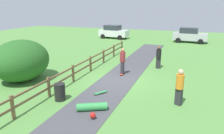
{
  "coord_description": "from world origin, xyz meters",
  "views": [
    {
      "loc": [
        4.34,
        -13.02,
        4.78
      ],
      "look_at": [
        -0.23,
        -0.53,
        1.0
      ],
      "focal_mm": 35.32,
      "sensor_mm": 36.0,
      "label": 1
    }
  ],
  "objects_px": {
    "skater_fallen": "(92,107)",
    "parked_car_white": "(113,32)",
    "skateboard_loose": "(101,92)",
    "bystander_black": "(159,56)",
    "trash_bin": "(60,92)",
    "bush_large": "(21,61)",
    "skater_riding": "(123,60)",
    "bystander_orange": "(180,85)",
    "parked_car_silver": "(190,35)"
  },
  "relations": [
    {
      "from": "parked_car_silver",
      "to": "parked_car_white",
      "type": "bearing_deg",
      "value": 179.99
    },
    {
      "from": "skater_riding",
      "to": "trash_bin",
      "type": "bearing_deg",
      "value": -108.29
    },
    {
      "from": "bystander_black",
      "to": "parked_car_white",
      "type": "xyz_separation_m",
      "value": [
        -8.58,
        13.66,
        -0.01
      ]
    },
    {
      "from": "bystander_black",
      "to": "parked_car_white",
      "type": "distance_m",
      "value": 16.13
    },
    {
      "from": "trash_bin",
      "to": "skater_fallen",
      "type": "xyz_separation_m",
      "value": [
        2.09,
        -0.58,
        -0.25
      ]
    },
    {
      "from": "skater_riding",
      "to": "skateboard_loose",
      "type": "distance_m",
      "value": 3.89
    },
    {
      "from": "skater_riding",
      "to": "parked_car_silver",
      "type": "xyz_separation_m",
      "value": [
        4.07,
        16.13,
        -0.11
      ]
    },
    {
      "from": "bush_large",
      "to": "bystander_black",
      "type": "bearing_deg",
      "value": 36.54
    },
    {
      "from": "parked_car_silver",
      "to": "bush_large",
      "type": "bearing_deg",
      "value": -116.74
    },
    {
      "from": "parked_car_silver",
      "to": "skater_riding",
      "type": "bearing_deg",
      "value": -104.16
    },
    {
      "from": "skater_riding",
      "to": "parked_car_white",
      "type": "bearing_deg",
      "value": 111.82
    },
    {
      "from": "skater_riding",
      "to": "parked_car_white",
      "type": "xyz_separation_m",
      "value": [
        -6.46,
        16.13,
        -0.11
      ]
    },
    {
      "from": "bush_large",
      "to": "skateboard_loose",
      "type": "xyz_separation_m",
      "value": [
        5.68,
        -0.4,
        -1.24
      ]
    },
    {
      "from": "skater_riding",
      "to": "skateboard_loose",
      "type": "xyz_separation_m",
      "value": [
        -0.07,
        -3.76,
        -0.98
      ]
    },
    {
      "from": "bush_large",
      "to": "skateboard_loose",
      "type": "height_order",
      "value": "bush_large"
    },
    {
      "from": "trash_bin",
      "to": "bush_large",
      "type": "bearing_deg",
      "value": 155.08
    },
    {
      "from": "trash_bin",
      "to": "bystander_black",
      "type": "xyz_separation_m",
      "value": [
        3.85,
        7.7,
        0.52
      ]
    },
    {
      "from": "trash_bin",
      "to": "parked_car_white",
      "type": "height_order",
      "value": "parked_car_white"
    },
    {
      "from": "skateboard_loose",
      "to": "parked_car_white",
      "type": "relative_size",
      "value": 0.18
    },
    {
      "from": "parked_car_white",
      "to": "bystander_black",
      "type": "bearing_deg",
      "value": -57.86
    },
    {
      "from": "bystander_black",
      "to": "bystander_orange",
      "type": "xyz_separation_m",
      "value": [
        1.93,
        -6.19,
        0.05
      ]
    },
    {
      "from": "parked_car_white",
      "to": "trash_bin",
      "type": "bearing_deg",
      "value": -77.51
    },
    {
      "from": "bystander_orange",
      "to": "skateboard_loose",
      "type": "bearing_deg",
      "value": -179.28
    },
    {
      "from": "skater_riding",
      "to": "parked_car_white",
      "type": "distance_m",
      "value": 17.38
    },
    {
      "from": "bystander_orange",
      "to": "parked_car_silver",
      "type": "distance_m",
      "value": 19.84
    },
    {
      "from": "skater_fallen",
      "to": "parked_car_white",
      "type": "bearing_deg",
      "value": 107.26
    },
    {
      "from": "skateboard_loose",
      "to": "parked_car_silver",
      "type": "xyz_separation_m",
      "value": [
        4.14,
        19.9,
        0.87
      ]
    },
    {
      "from": "parked_car_white",
      "to": "bush_large",
      "type": "bearing_deg",
      "value": -87.91
    },
    {
      "from": "skater_fallen",
      "to": "bystander_orange",
      "type": "bearing_deg",
      "value": 29.58
    },
    {
      "from": "parked_car_silver",
      "to": "skater_fallen",
      "type": "bearing_deg",
      "value": -99.6
    },
    {
      "from": "skater_fallen",
      "to": "parked_car_silver",
      "type": "relative_size",
      "value": 0.33
    },
    {
      "from": "bystander_black",
      "to": "parked_car_silver",
      "type": "xyz_separation_m",
      "value": [
        1.95,
        13.66,
        -0.01
      ]
    },
    {
      "from": "skater_fallen",
      "to": "bystander_black",
      "type": "xyz_separation_m",
      "value": [
        1.76,
        8.28,
        0.77
      ]
    },
    {
      "from": "bystander_orange",
      "to": "bush_large",
      "type": "bearing_deg",
      "value": 177.95
    },
    {
      "from": "trash_bin",
      "to": "bystander_black",
      "type": "distance_m",
      "value": 8.63
    },
    {
      "from": "bush_large",
      "to": "skateboard_loose",
      "type": "bearing_deg",
      "value": -4.06
    },
    {
      "from": "skateboard_loose",
      "to": "bystander_black",
      "type": "xyz_separation_m",
      "value": [
        2.2,
        6.24,
        0.89
      ]
    },
    {
      "from": "bush_large",
      "to": "trash_bin",
      "type": "bearing_deg",
      "value": -24.92
    },
    {
      "from": "skater_fallen",
      "to": "bush_large",
      "type": "bearing_deg",
      "value": 158.16
    },
    {
      "from": "bystander_black",
      "to": "bystander_orange",
      "type": "distance_m",
      "value": 6.48
    },
    {
      "from": "bush_large",
      "to": "skater_fallen",
      "type": "xyz_separation_m",
      "value": [
        6.11,
        -2.45,
        -1.13
      ]
    },
    {
      "from": "bush_large",
      "to": "bystander_orange",
      "type": "relative_size",
      "value": 2.12
    },
    {
      "from": "bystander_orange",
      "to": "parked_car_white",
      "type": "distance_m",
      "value": 22.46
    },
    {
      "from": "skater_fallen",
      "to": "parked_car_white",
      "type": "xyz_separation_m",
      "value": [
        -6.82,
        21.94,
        0.76
      ]
    },
    {
      "from": "trash_bin",
      "to": "parked_car_white",
      "type": "relative_size",
      "value": 0.21
    },
    {
      "from": "skateboard_loose",
      "to": "bystander_black",
      "type": "relative_size",
      "value": 0.44
    },
    {
      "from": "skater_riding",
      "to": "skateboard_loose",
      "type": "bearing_deg",
      "value": -91.12
    },
    {
      "from": "trash_bin",
      "to": "parked_car_white",
      "type": "bearing_deg",
      "value": 102.49
    },
    {
      "from": "trash_bin",
      "to": "skateboard_loose",
      "type": "relative_size",
      "value": 1.16
    },
    {
      "from": "bush_large",
      "to": "bystander_black",
      "type": "height_order",
      "value": "bush_large"
    }
  ]
}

